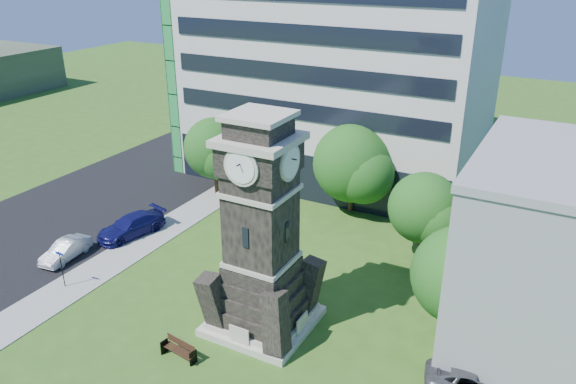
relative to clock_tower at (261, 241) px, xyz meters
The scene contains 14 objects.
ground 6.39m from the clock_tower, 146.32° to the right, with size 160.00×160.00×0.00m, color #315A19.
sidewalk 13.88m from the clock_tower, 166.50° to the left, with size 3.00×70.00×0.06m, color gray.
street 21.86m from the clock_tower, behind, with size 14.00×80.00×0.02m, color black.
clock_tower is the anchor object (origin of this frame).
office_tall 26.21m from the clock_tower, 104.57° to the left, with size 26.20×15.11×28.60m.
car_street_mid 16.25m from the clock_tower, behind, with size 1.36×3.90×1.28m, color #B4B6BC.
car_street_north 15.48m from the clock_tower, 161.60° to the left, with size 2.13×5.24×1.52m, color #121251.
car_east_lot 12.33m from the clock_tower, ahead, with size 2.02×4.38×1.22m, color #505055.
park_bench 6.94m from the clock_tower, 117.50° to the right, with size 1.98×0.53×1.02m.
street_sign 13.63m from the clock_tower, 168.43° to the right, with size 0.61×0.06×2.54m.
tree_nw 18.94m from the clock_tower, 132.64° to the left, with size 5.63×5.12×6.77m.
tree_nc 16.33m from the clock_tower, 94.68° to the left, with size 6.82×6.20×7.23m.
tree_ne 12.86m from the clock_tower, 63.36° to the left, with size 5.24×4.76×6.18m.
tree_east 10.38m from the clock_tower, 16.73° to the left, with size 5.52×5.02×6.95m.
Camera 1 is at (16.61, -20.35, 19.37)m, focal length 35.00 mm.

